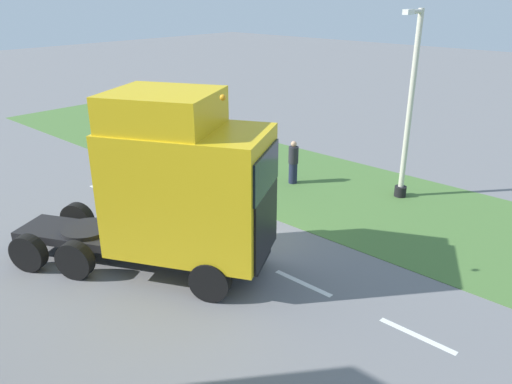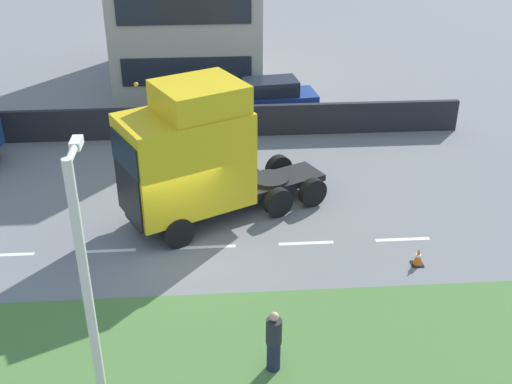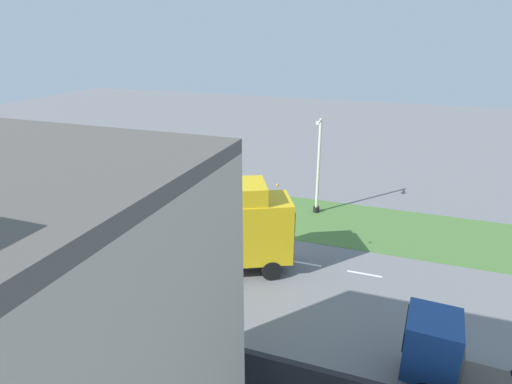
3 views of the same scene
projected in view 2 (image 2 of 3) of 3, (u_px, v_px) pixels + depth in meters
ground_plane at (186, 248)px, 20.63m from camera, size 120.00×120.00×0.00m
lane_markings at (208, 247)px, 20.68m from camera, size 0.16×14.60×0.00m
boundary_wall at (190, 122)px, 28.20m from camera, size 0.25×24.00×1.41m
lorry_cab at (193, 156)px, 20.94m from camera, size 5.34×7.34×5.05m
parked_car at (268, 101)px, 29.81m from camera, size 2.27×4.69×1.98m
lamp_post at (93, 324)px, 12.86m from camera, size 1.34×0.43×6.63m
pedestrian at (274, 342)px, 15.46m from camera, size 0.39×0.39×1.74m
traffic_cone_lead at (418, 257)px, 19.68m from camera, size 0.36×0.36×0.58m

